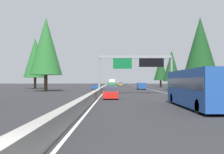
% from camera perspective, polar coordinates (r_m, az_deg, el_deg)
% --- Properties ---
extents(ground_plane, '(320.00, 320.00, 0.00)m').
position_cam_1_polar(ground_plane, '(65.18, -1.57, -2.75)').
color(ground_plane, '#262628').
extents(median_barrier, '(180.00, 0.56, 0.90)m').
position_cam_1_polar(median_barrier, '(85.16, -1.34, -1.99)').
color(median_barrier, gray).
rests_on(median_barrier, ground).
extents(shoulder_stripe_right, '(160.00, 0.16, 0.01)m').
position_cam_1_polar(shoulder_stripe_right, '(75.73, 7.43, -2.47)').
color(shoulder_stripe_right, silver).
rests_on(shoulder_stripe_right, ground).
extents(shoulder_stripe_median, '(160.00, 0.16, 0.01)m').
position_cam_1_polar(shoulder_stripe_median, '(75.16, -1.13, -2.49)').
color(shoulder_stripe_median, silver).
rests_on(shoulder_stripe_median, ground).
extents(sign_gantry_overhead, '(0.50, 12.68, 6.57)m').
position_cam_1_polar(sign_gantry_overhead, '(47.01, 5.09, 2.88)').
color(sign_gantry_overhead, gray).
rests_on(sign_gantry_overhead, ground).
extents(bus_far_center, '(11.50, 2.55, 3.10)m').
position_cam_1_polar(bus_far_center, '(23.40, 17.21, -1.98)').
color(bus_far_center, '#1E4793').
rests_on(bus_far_center, ground).
extents(sedan_mid_right, '(4.40, 1.80, 1.47)m').
position_cam_1_polar(sedan_mid_right, '(33.89, -0.28, -3.39)').
color(sedan_mid_right, red).
rests_on(sedan_mid_right, ground).
extents(minivan_far_left, '(5.00, 1.95, 1.69)m').
position_cam_1_polar(minivan_far_left, '(70.41, 6.09, -1.83)').
color(minivan_far_left, '#1E4793').
rests_on(minivan_far_left, ground).
extents(box_truck_distant_a, '(8.50, 2.40, 2.95)m').
position_cam_1_polar(box_truck_distant_a, '(116.62, 0.02, -1.10)').
color(box_truck_distant_a, white).
rests_on(box_truck_distant_a, ground).
extents(sedan_distant_b, '(4.40, 1.80, 1.47)m').
position_cam_1_polar(sedan_distant_b, '(128.80, 1.76, -1.49)').
color(sedan_distant_b, '#AD931E').
rests_on(sedan_distant_b, ground).
extents(pickup_mid_left, '(5.60, 2.00, 1.86)m').
position_cam_1_polar(pickup_mid_left, '(62.26, -0.12, -2.00)').
color(pickup_mid_left, '#2D6B38').
rests_on(pickup_mid_left, ground).
extents(sedan_far_right, '(4.40, 1.80, 1.47)m').
position_cam_1_polar(sedan_far_right, '(47.83, -0.34, -2.64)').
color(sedan_far_right, '#1E4793').
rests_on(sedan_far_right, ground).
extents(oncoming_near, '(4.40, 1.80, 1.47)m').
position_cam_1_polar(oncoming_near, '(73.25, -3.49, -2.00)').
color(oncoming_near, '#1E4793').
rests_on(oncoming_near, ground).
extents(oncoming_far, '(4.40, 1.80, 1.47)m').
position_cam_1_polar(oncoming_far, '(81.98, -3.12, -1.87)').
color(oncoming_far, maroon).
rests_on(oncoming_far, ground).
extents(conifer_right_near, '(6.06, 6.06, 13.76)m').
position_cam_1_polar(conifer_right_near, '(52.20, 17.84, 6.01)').
color(conifer_right_near, '#4C3823').
rests_on(conifer_right_near, ground).
extents(conifer_right_mid, '(4.21, 4.21, 9.58)m').
position_cam_1_polar(conifer_right_mid, '(68.10, 12.27, 2.25)').
color(conifer_right_mid, '#4C3823').
rests_on(conifer_right_mid, ground).
extents(conifer_right_far, '(4.83, 4.83, 10.98)m').
position_cam_1_polar(conifer_right_far, '(97.25, 10.06, 1.84)').
color(conifer_right_far, '#4C3823').
rests_on(conifer_right_far, ground).
extents(conifer_left_near, '(7.03, 7.03, 15.97)m').
position_cam_1_polar(conifer_left_near, '(61.58, -13.54, 6.22)').
color(conifer_left_near, '#4C3823').
rests_on(conifer_left_near, ground).
extents(conifer_left_mid, '(6.38, 6.38, 14.50)m').
position_cam_1_polar(conifer_left_mid, '(81.26, -15.64, 3.89)').
color(conifer_left_mid, '#4C3823').
rests_on(conifer_left_mid, ground).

